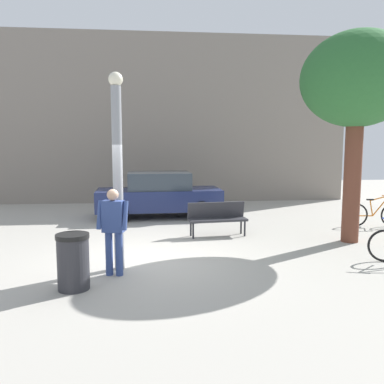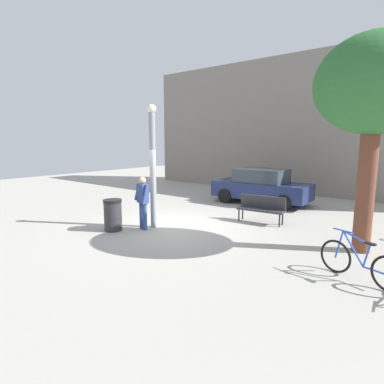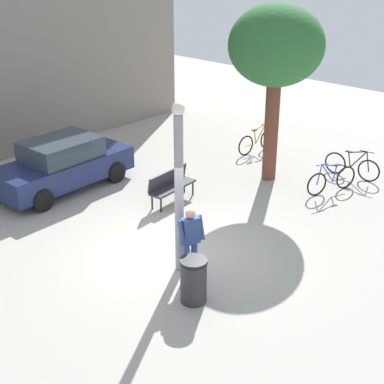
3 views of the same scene
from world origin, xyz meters
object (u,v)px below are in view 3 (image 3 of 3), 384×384
at_px(bicycle_black, 352,166).
at_px(lamppost, 179,185).
at_px(plaza_tree, 276,48).
at_px(bicycle_orange, 257,141).
at_px(park_bench, 171,184).
at_px(parked_car_navy, 63,164).
at_px(trash_bin, 194,280).
at_px(bicycle_blue, 331,180).
at_px(person_by_lamppost, 190,238).

bearing_deg(bicycle_black, lamppost, 178.77).
relative_size(plaza_tree, bicycle_orange, 2.92).
relative_size(park_bench, bicycle_orange, 0.91).
xyz_separation_m(lamppost, parked_car_navy, (0.91, 5.71, -1.29)).
bearing_deg(bicycle_black, bicycle_orange, 92.17).
xyz_separation_m(parked_car_navy, trash_bin, (-1.61, -6.79, -0.28)).
bearing_deg(trash_bin, bicycle_blue, 6.77).
xyz_separation_m(person_by_lamppost, trash_bin, (-0.63, -0.68, -0.47)).
relative_size(person_by_lamppost, plaza_tree, 0.32).
xyz_separation_m(person_by_lamppost, parked_car_navy, (0.97, 6.11, -0.19)).
height_order(park_bench, bicycle_blue, bicycle_blue).
height_order(person_by_lamppost, bicycle_blue, person_by_lamppost).
height_order(bicycle_orange, trash_bin, trash_bin).
bearing_deg(parked_car_navy, bicycle_black, -41.45).
distance_m(lamppost, bicycle_orange, 8.35).
xyz_separation_m(plaza_tree, bicycle_orange, (1.68, 1.73, -3.64)).
relative_size(bicycle_blue, parked_car_navy, 0.41).
height_order(plaza_tree, parked_car_navy, plaza_tree).
height_order(bicycle_orange, bicycle_blue, same).
distance_m(person_by_lamppost, parked_car_navy, 6.19).
bearing_deg(bicycle_black, person_by_lamppost, -178.22).
bearing_deg(bicycle_orange, person_by_lamppost, -152.88).
bearing_deg(trash_bin, parked_car_navy, 76.68).
distance_m(person_by_lamppost, trash_bin, 1.04).
bearing_deg(person_by_lamppost, lamppost, 80.31).
relative_size(park_bench, bicycle_blue, 0.95).
bearing_deg(park_bench, plaza_tree, -17.21).
distance_m(lamppost, park_bench, 3.96).
relative_size(person_by_lamppost, bicycle_blue, 0.96).
distance_m(lamppost, plaza_tree, 6.30).
relative_size(person_by_lamppost, bicycle_orange, 0.93).
xyz_separation_m(bicycle_black, trash_bin, (-8.26, -0.92, 0.11)).
xyz_separation_m(lamppost, bicycle_orange, (7.42, 3.44, -1.69)).
xyz_separation_m(park_bench, bicycle_orange, (4.98, 0.71, -0.16)).
bearing_deg(lamppost, bicycle_black, -1.23).
distance_m(plaza_tree, parked_car_navy, 7.07).
relative_size(plaza_tree, parked_car_navy, 1.24).
bearing_deg(bicycle_blue, bicycle_black, 4.26).
distance_m(bicycle_blue, trash_bin, 6.87).
relative_size(park_bench, plaza_tree, 0.31).
xyz_separation_m(bicycle_orange, trash_bin, (-8.12, -4.51, 0.11)).
bearing_deg(person_by_lamppost, trash_bin, -132.99).
height_order(person_by_lamppost, plaza_tree, plaza_tree).
bearing_deg(trash_bin, bicycle_black, 6.33).
relative_size(lamppost, park_bench, 2.37).
relative_size(park_bench, trash_bin, 1.67).
bearing_deg(park_bench, bicycle_orange, 8.10).
distance_m(plaza_tree, bicycle_black, 4.47).
height_order(person_by_lamppost, bicycle_orange, person_by_lamppost).
xyz_separation_m(lamppost, park_bench, (2.44, 2.73, -1.52)).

